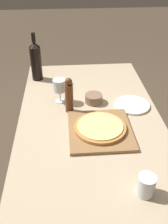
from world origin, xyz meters
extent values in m
plane|color=#4C3D2D|center=(0.00, 0.00, 0.00)|extent=(12.00, 12.00, 0.00)
cube|color=tan|center=(0.00, 0.00, 0.72)|extent=(0.83, 1.54, 0.03)
cylinder|color=brown|center=(-0.36, 0.71, 0.35)|extent=(0.06, 0.06, 0.71)
cylinder|color=brown|center=(0.36, 0.71, 0.35)|extent=(0.06, 0.06, 0.71)
cube|color=olive|center=(0.04, -0.11, 0.75)|extent=(0.34, 0.36, 0.02)
cylinder|color=#BC7A3D|center=(0.04, -0.11, 0.76)|extent=(0.28, 0.28, 0.02)
cylinder|color=#EAD67A|center=(0.04, -0.11, 0.78)|extent=(0.25, 0.25, 0.01)
cylinder|color=black|center=(-0.34, 0.54, 0.86)|extent=(0.08, 0.08, 0.25)
cone|color=black|center=(-0.34, 0.54, 1.00)|extent=(0.08, 0.08, 0.03)
cylinder|color=black|center=(-0.34, 0.54, 1.05)|extent=(0.03, 0.03, 0.06)
cylinder|color=#5B2D19|center=(-0.12, 0.10, 0.83)|extent=(0.05, 0.05, 0.18)
sphere|color=#5B2D19|center=(-0.12, 0.10, 0.94)|extent=(0.04, 0.04, 0.04)
cylinder|color=silver|center=(-0.17, 0.21, 0.74)|extent=(0.07, 0.07, 0.00)
cylinder|color=silver|center=(-0.17, 0.21, 0.78)|extent=(0.01, 0.01, 0.07)
cylinder|color=silver|center=(-0.17, 0.21, 0.85)|extent=(0.08, 0.08, 0.08)
cylinder|color=#84664C|center=(0.04, 0.19, 0.76)|extent=(0.11, 0.11, 0.05)
cylinder|color=silver|center=(0.17, -0.54, 0.79)|extent=(0.08, 0.08, 0.10)
cylinder|color=silver|center=(0.27, 0.12, 0.74)|extent=(0.22, 0.22, 0.01)
camera|label=1|loc=(-0.13, -1.22, 1.63)|focal=42.00mm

